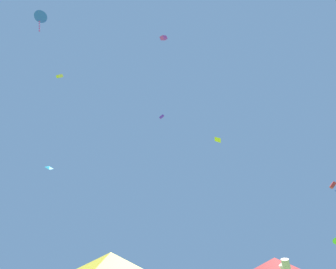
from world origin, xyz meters
TOP-DOWN VIEW (x-y plane):
  - canopy_tent_yellow at (-4.06, 6.46)m, footprint 3.01×3.01m
  - canopy_tent_red at (5.31, 13.68)m, footprint 3.48×3.48m
  - kite_blue_delta at (-13.81, 7.84)m, footprint 1.61×1.61m
  - kite_red_box at (13.20, 18.01)m, footprint 0.68×0.42m
  - kite_magenta_box at (-2.20, 10.75)m, footprint 0.79×0.97m
  - kite_yellow_diamond at (3.30, 19.81)m, footprint 0.99×1.01m
  - kite_cyan_diamond at (-17.77, 22.45)m, footprint 1.24×1.27m
  - kite_purple_box at (-3.56, 22.57)m, footprint 0.69×0.36m
  - kite_yellow_box at (-12.59, 11.52)m, footprint 0.49×0.71m

SIDE VIEW (x-z plane):
  - canopy_tent_yellow at x=-4.06m, z-range 1.12..4.35m
  - canopy_tent_red at x=5.31m, z-range 1.30..5.03m
  - kite_red_box at x=13.20m, z-range 9.50..11.09m
  - kite_cyan_diamond at x=-17.77m, z-range 14.92..15.70m
  - kite_yellow_diamond at x=3.30m, z-range 16.68..17.01m
  - kite_yellow_box at x=-12.59m, z-range 19.65..20.34m
  - kite_purple_box at x=-3.56m, z-range 22.13..22.79m
  - kite_magenta_box at x=-2.20m, z-range 23.28..24.20m
  - kite_blue_delta at x=-13.81m, z-range 23.14..25.40m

